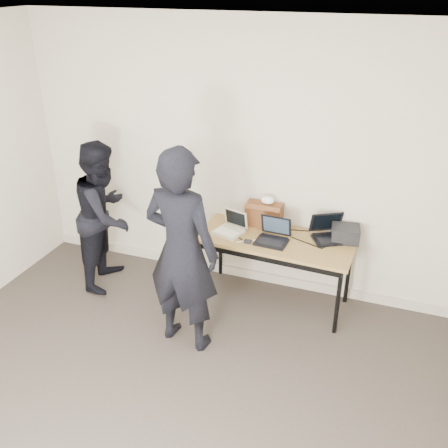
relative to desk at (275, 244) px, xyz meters
The scene contains 13 objects.
room 2.09m from the desk, 104.96° to the right, with size 4.60×4.60×2.80m.
desk is the anchor object (origin of this frame).
laptop_beige 0.46m from the desk, behind, with size 0.32×0.32×0.21m.
laptop_center 0.12m from the desk, 101.56° to the right, with size 0.31×0.30×0.23m.
laptop_right 0.52m from the desk, 21.54° to the left, with size 0.42×0.42×0.23m.
leather_satchel 0.34m from the desk, 128.22° to the left, with size 0.36×0.18×0.25m.
tissue 0.44m from the desk, 122.80° to the left, with size 0.13×0.10×0.08m, color white.
equipment_box 0.67m from the desk, 16.93° to the left, with size 0.26×0.22×0.15m, color black.
power_brick 0.29m from the desk, 142.55° to the right, with size 0.07×0.04×0.03m, color black.
cables 0.08m from the desk, ahead, with size 1.15×0.47×0.01m.
person_typist 1.06m from the desk, 124.81° to the right, with size 0.67×0.44×1.84m, color black.
person_observer 1.76m from the desk, behind, with size 0.76×0.59×1.56m, color black.
baseboard 0.86m from the desk, 147.30° to the left, with size 4.50×0.03×0.10m, color #C0B59F.
Camera 1 is at (1.49, -2.20, 3.00)m, focal length 40.00 mm.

